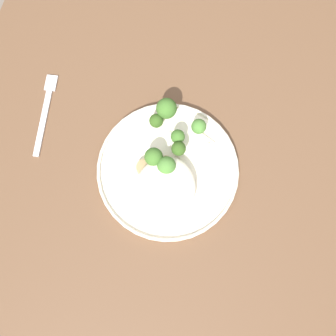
{
  "coord_description": "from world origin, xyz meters",
  "views": [
    {
      "loc": [
        -0.18,
        -0.02,
        1.52
      ],
      "look_at": [
        0.0,
        0.03,
        0.76
      ],
      "focal_mm": 41.45,
      "sensor_mm": 36.0,
      "label": 1
    }
  ],
  "objects_px": {
    "broccoli_floret_tall_stalk": "(156,121)",
    "seared_scallop_center_golden": "(145,168)",
    "seared_scallop_half_hidden": "(166,184)",
    "dinner_fork": "(45,112)",
    "broccoli_floret_rear_charred": "(178,137)",
    "broccoli_floret_center_pile": "(154,157)",
    "broccoli_floret_split_head": "(179,149)",
    "seared_scallop_large_seared": "(182,186)",
    "broccoli_floret_left_leaning": "(167,165)",
    "seared_scallop_left_edge": "(153,199)",
    "seared_scallop_tilted_round": "(166,161)",
    "broccoli_floret_small_sprig": "(166,109)",
    "dinner_plate": "(168,169)",
    "broccoli_floret_near_rim": "(199,127)"
  },
  "relations": [
    {
      "from": "dinner_fork",
      "to": "broccoli_floret_near_rim",
      "type": "bearing_deg",
      "value": -83.39
    },
    {
      "from": "seared_scallop_tilted_round",
      "to": "seared_scallop_left_edge",
      "type": "bearing_deg",
      "value": 176.61
    },
    {
      "from": "seared_scallop_left_edge",
      "to": "seared_scallop_large_seared",
      "type": "distance_m",
      "value": 0.06
    },
    {
      "from": "broccoli_floret_tall_stalk",
      "to": "dinner_plate",
      "type": "bearing_deg",
      "value": -151.07
    },
    {
      "from": "seared_scallop_center_golden",
      "to": "broccoli_floret_left_leaning",
      "type": "height_order",
      "value": "broccoli_floret_left_leaning"
    },
    {
      "from": "seared_scallop_center_golden",
      "to": "dinner_fork",
      "type": "xyz_separation_m",
      "value": [
        0.07,
        0.24,
        -0.02
      ]
    },
    {
      "from": "seared_scallop_large_seared",
      "to": "broccoli_floret_near_rim",
      "type": "relative_size",
      "value": 0.7
    },
    {
      "from": "seared_scallop_center_golden",
      "to": "broccoli_floret_rear_charred",
      "type": "bearing_deg",
      "value": -33.27
    },
    {
      "from": "broccoli_floret_small_sprig",
      "to": "broccoli_floret_near_rim",
      "type": "bearing_deg",
      "value": -102.93
    },
    {
      "from": "seared_scallop_left_edge",
      "to": "broccoli_floret_small_sprig",
      "type": "bearing_deg",
      "value": 6.36
    },
    {
      "from": "seared_scallop_center_golden",
      "to": "seared_scallop_large_seared",
      "type": "bearing_deg",
      "value": -102.44
    },
    {
      "from": "broccoli_floret_left_leaning",
      "to": "broccoli_floret_center_pile",
      "type": "distance_m",
      "value": 0.03
    },
    {
      "from": "broccoli_floret_left_leaning",
      "to": "broccoli_floret_center_pile",
      "type": "bearing_deg",
      "value": 73.58
    },
    {
      "from": "seared_scallop_large_seared",
      "to": "broccoli_floret_left_leaning",
      "type": "relative_size",
      "value": 0.61
    },
    {
      "from": "seared_scallop_large_seared",
      "to": "broccoli_floret_tall_stalk",
      "type": "xyz_separation_m",
      "value": [
        0.11,
        0.08,
        0.01
      ]
    },
    {
      "from": "broccoli_floret_rear_charred",
      "to": "broccoli_floret_center_pile",
      "type": "xyz_separation_m",
      "value": [
        -0.05,
        0.04,
        0.0
      ]
    },
    {
      "from": "seared_scallop_center_golden",
      "to": "broccoli_floret_near_rim",
      "type": "height_order",
      "value": "broccoli_floret_near_rim"
    },
    {
      "from": "dinner_plate",
      "to": "dinner_fork",
      "type": "height_order",
      "value": "dinner_plate"
    },
    {
      "from": "dinner_plate",
      "to": "broccoli_floret_tall_stalk",
      "type": "height_order",
      "value": "broccoli_floret_tall_stalk"
    },
    {
      "from": "broccoli_floret_near_rim",
      "to": "seared_scallop_left_edge",
      "type": "bearing_deg",
      "value": 162.47
    },
    {
      "from": "dinner_plate",
      "to": "broccoli_floret_tall_stalk",
      "type": "bearing_deg",
      "value": 28.93
    },
    {
      "from": "seared_scallop_half_hidden",
      "to": "broccoli_floret_rear_charred",
      "type": "height_order",
      "value": "broccoli_floret_rear_charred"
    },
    {
      "from": "broccoli_floret_split_head",
      "to": "dinner_fork",
      "type": "distance_m",
      "value": 0.3
    },
    {
      "from": "seared_scallop_large_seared",
      "to": "dinner_plate",
      "type": "bearing_deg",
      "value": 51.14
    },
    {
      "from": "dinner_plate",
      "to": "broccoli_floret_split_head",
      "type": "distance_m",
      "value": 0.05
    },
    {
      "from": "seared_scallop_large_seared",
      "to": "seared_scallop_center_golden",
      "type": "distance_m",
      "value": 0.08
    },
    {
      "from": "broccoli_floret_center_pile",
      "to": "broccoli_floret_near_rim",
      "type": "relative_size",
      "value": 1.16
    },
    {
      "from": "seared_scallop_half_hidden",
      "to": "broccoli_floret_near_rim",
      "type": "relative_size",
      "value": 0.78
    },
    {
      "from": "seared_scallop_tilted_round",
      "to": "broccoli_floret_small_sprig",
      "type": "bearing_deg",
      "value": 14.05
    },
    {
      "from": "dinner_plate",
      "to": "broccoli_floret_rear_charred",
      "type": "relative_size",
      "value": 6.78
    },
    {
      "from": "seared_scallop_half_hidden",
      "to": "broccoli_floret_tall_stalk",
      "type": "relative_size",
      "value": 0.78
    },
    {
      "from": "broccoli_floret_tall_stalk",
      "to": "broccoli_floret_split_head",
      "type": "bearing_deg",
      "value": -128.49
    },
    {
      "from": "seared_scallop_left_edge",
      "to": "seared_scallop_large_seared",
      "type": "height_order",
      "value": "seared_scallop_large_seared"
    },
    {
      "from": "seared_scallop_half_hidden",
      "to": "seared_scallop_large_seared",
      "type": "relative_size",
      "value": 1.11
    },
    {
      "from": "broccoli_floret_left_leaning",
      "to": "broccoli_floret_rear_charred",
      "type": "distance_m",
      "value": 0.06
    },
    {
      "from": "broccoli_floret_split_head",
      "to": "broccoli_floret_left_leaning",
      "type": "xyz_separation_m",
      "value": [
        -0.04,
        0.01,
        -0.0
      ]
    },
    {
      "from": "broccoli_floret_split_head",
      "to": "broccoli_floret_small_sprig",
      "type": "xyz_separation_m",
      "value": [
        0.07,
        0.04,
        0.01
      ]
    },
    {
      "from": "seared_scallop_half_hidden",
      "to": "seared_scallop_left_edge",
      "type": "bearing_deg",
      "value": 154.46
    },
    {
      "from": "broccoli_floret_left_leaning",
      "to": "broccoli_floret_tall_stalk",
      "type": "relative_size",
      "value": 1.15
    },
    {
      "from": "seared_scallop_left_edge",
      "to": "seared_scallop_center_golden",
      "type": "bearing_deg",
      "value": 29.95
    },
    {
      "from": "broccoli_floret_center_pile",
      "to": "seared_scallop_center_golden",
      "type": "bearing_deg",
      "value": 146.73
    },
    {
      "from": "seared_scallop_half_hidden",
      "to": "broccoli_floret_small_sprig",
      "type": "xyz_separation_m",
      "value": [
        0.14,
        0.04,
        0.03
      ]
    },
    {
      "from": "seared_scallop_left_edge",
      "to": "broccoli_floret_rear_charred",
      "type": "bearing_deg",
      "value": -6.98
    },
    {
      "from": "broccoli_floret_near_rim",
      "to": "seared_scallop_half_hidden",
      "type": "bearing_deg",
      "value": 164.94
    },
    {
      "from": "broccoli_floret_tall_stalk",
      "to": "seared_scallop_center_golden",
      "type": "bearing_deg",
      "value": -179.13
    },
    {
      "from": "seared_scallop_half_hidden",
      "to": "dinner_fork",
      "type": "bearing_deg",
      "value": 72.95
    },
    {
      "from": "seared_scallop_large_seared",
      "to": "broccoli_floret_small_sprig",
      "type": "xyz_separation_m",
      "value": [
        0.14,
        0.07,
        0.02
      ]
    },
    {
      "from": "broccoli_floret_rear_charred",
      "to": "broccoli_floret_split_head",
      "type": "bearing_deg",
      "value": -162.41
    },
    {
      "from": "broccoli_floret_rear_charred",
      "to": "broccoli_floret_center_pile",
      "type": "bearing_deg",
      "value": 146.74
    },
    {
      "from": "seared_scallop_half_hidden",
      "to": "seared_scallop_tilted_round",
      "type": "distance_m",
      "value": 0.05
    }
  ]
}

